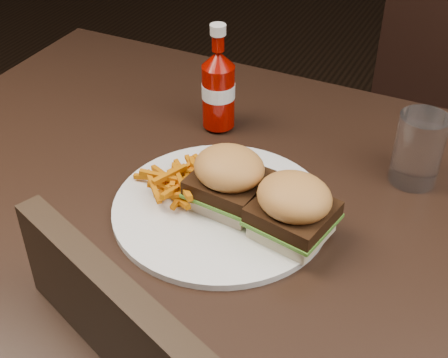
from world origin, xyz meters
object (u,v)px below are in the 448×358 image
at_px(ketchup_bottle, 218,96).
at_px(tumbler, 418,149).
at_px(plate, 221,208).
at_px(dining_table, 249,215).

xyz_separation_m(ketchup_bottle, tumbler, (0.33, -0.00, -0.01)).
height_order(plate, ketchup_bottle, ketchup_bottle).
distance_m(dining_table, tumbler, 0.27).
bearing_deg(ketchup_bottle, plate, -62.68).
bearing_deg(plate, ketchup_bottle, 117.32).
distance_m(plate, ketchup_bottle, 0.23).
height_order(dining_table, ketchup_bottle, ketchup_bottle).
bearing_deg(dining_table, ketchup_bottle, 128.32).
height_order(ketchup_bottle, tumbler, ketchup_bottle).
bearing_deg(plate, tumbler, 40.54).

